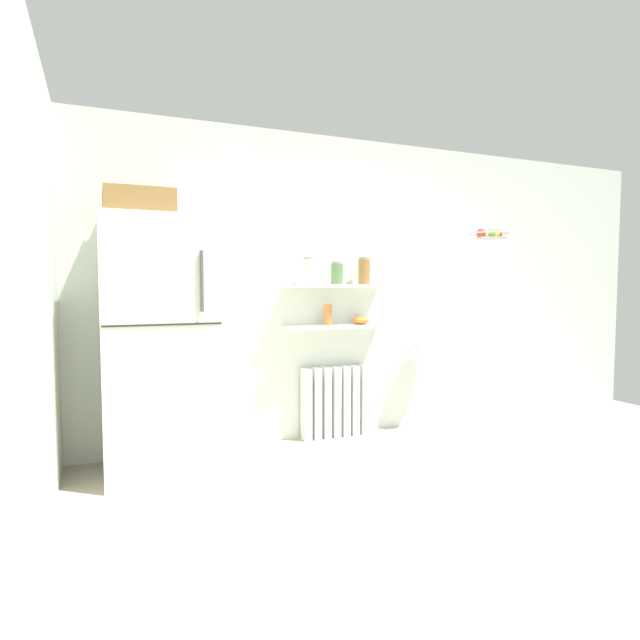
{
  "coord_description": "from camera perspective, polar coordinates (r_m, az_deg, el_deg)",
  "views": [
    {
      "loc": [
        -1.93,
        -2.18,
        1.32
      ],
      "look_at": [
        -0.33,
        1.6,
        1.05
      ],
      "focal_mm": 29.42,
      "sensor_mm": 36.0,
      "label": 1
    }
  ],
  "objects": [
    {
      "name": "ground_plane",
      "position": [
        3.56,
        12.48,
        -18.1
      ],
      "size": [
        7.04,
        7.04,
        0.0
      ],
      "primitive_type": "plane",
      "color": "#B2A893"
    },
    {
      "name": "back_wall",
      "position": [
        4.65,
        1.58,
        3.52
      ],
      "size": [
        7.04,
        0.1,
        2.6
      ],
      "primitive_type": "cube",
      "color": "silver",
      "rests_on": "ground_plane"
    },
    {
      "name": "side_wall_left",
      "position": [
        2.8,
        -29.54,
        2.85
      ],
      "size": [
        0.1,
        4.8,
        2.6
      ],
      "primitive_type": "cube",
      "color": "silver",
      "rests_on": "ground_plane"
    },
    {
      "name": "refrigerator",
      "position": [
        3.87,
        -17.23,
        -2.12
      ],
      "size": [
        0.76,
        0.73,
        1.96
      ],
      "color": "silver",
      "rests_on": "ground_plane"
    },
    {
      "name": "radiator",
      "position": [
        4.63,
        1.67,
        -8.88
      ],
      "size": [
        0.61,
        0.12,
        0.62
      ],
      "color": "white",
      "rests_on": "ground_plane"
    },
    {
      "name": "wall_shelf_lower",
      "position": [
        4.5,
        1.85,
        -0.7
      ],
      "size": [
        0.92,
        0.22,
        0.02
      ],
      "primitive_type": "cube",
      "color": "white"
    },
    {
      "name": "wall_shelf_upper",
      "position": [
        4.49,
        1.86,
        3.73
      ],
      "size": [
        0.92,
        0.22,
        0.02
      ],
      "primitive_type": "cube",
      "color": "white"
    },
    {
      "name": "storage_jar_0",
      "position": [
        4.39,
        -1.25,
        5.35
      ],
      "size": [
        0.09,
        0.09,
        0.23
      ],
      "color": "silver",
      "rests_on": "wall_shelf_upper"
    },
    {
      "name": "storage_jar_1",
      "position": [
        4.49,
        1.86,
        5.12
      ],
      "size": [
        0.1,
        0.1,
        0.2
      ],
      "color": "#5B7F4C",
      "rests_on": "wall_shelf_upper"
    },
    {
      "name": "storage_jar_2",
      "position": [
        4.6,
        4.83,
        5.34
      ],
      "size": [
        0.1,
        0.1,
        0.24
      ],
      "color": "olive",
      "rests_on": "wall_shelf_upper"
    },
    {
      "name": "vase",
      "position": [
        4.46,
        0.86,
        0.55
      ],
      "size": [
        0.07,
        0.07,
        0.18
      ],
      "primitive_type": "cylinder",
      "color": "#CC7033",
      "rests_on": "wall_shelf_lower"
    },
    {
      "name": "shelf_bowl",
      "position": [
        4.6,
        4.47,
        -0.02
      ],
      "size": [
        0.16,
        0.16,
        0.07
      ],
      "primitive_type": "ellipsoid",
      "color": "orange",
      "rests_on": "wall_shelf_lower"
    },
    {
      "name": "hanging_fruit_basket",
      "position": [
        4.89,
        18.0,
        8.86
      ],
      "size": [
        0.34,
        0.34,
        0.09
      ],
      "color": "#B2B2B7"
    }
  ]
}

